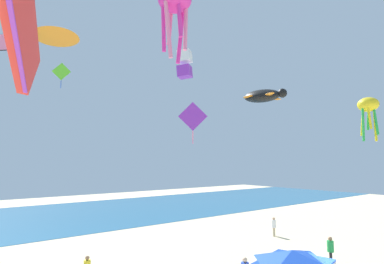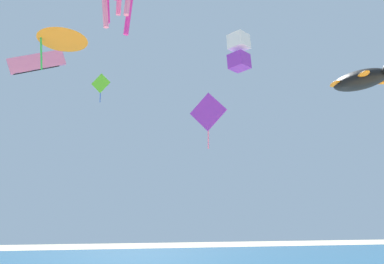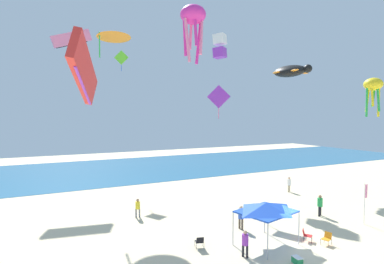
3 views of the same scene
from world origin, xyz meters
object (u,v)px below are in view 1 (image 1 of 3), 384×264
kite_diamond_purple (193,118)px  kite_diamond_lime (61,72)px  person_kite_handler (274,225)px  kite_turtle_black (263,96)px  person_beachcomber (330,248)px  kite_delta_orange (56,33)px  kite_box_white (185,64)px  kite_octopus_magenta (175,4)px  kite_octopus_yellow (368,107)px  kite_parafoil_red (21,26)px  canopy_tent (292,258)px

kite_diamond_purple → kite_diamond_lime: 17.51m
person_kite_handler → kite_diamond_purple: bearing=-36.9°
kite_turtle_black → person_beachcomber: bearing=-59.6°
person_kite_handler → kite_delta_orange: 26.02m
kite_diamond_purple → person_beachcomber: bearing=152.2°
kite_box_white → kite_delta_orange: 14.22m
person_kite_handler → kite_octopus_magenta: 21.77m
kite_delta_orange → kite_box_white: bearing=12.6°
kite_turtle_black → kite_octopus_yellow: size_ratio=1.45×
person_kite_handler → kite_diamond_lime: 27.52m
kite_delta_orange → kite_diamond_lime: 9.00m
person_beachcomber → kite_box_white: (-0.17, 16.46, 17.03)m
kite_parafoil_red → kite_diamond_lime: size_ratio=1.93×
kite_box_white → kite_diamond_lime: (-11.30, 7.65, -1.26)m
kite_parafoil_red → kite_delta_orange: bearing=-0.9°
kite_diamond_purple → kite_parafoil_red: (-14.85, -10.25, 0.39)m
kite_diamond_purple → kite_box_white: (4.68, 7.35, 7.40)m
person_kite_handler → kite_octopus_magenta: bearing=-11.4°
kite_box_white → person_kite_handler: bearing=-100.9°
kite_parafoil_red → kite_octopus_yellow: (26.26, 0.88, 0.50)m
kite_octopus_magenta → kite_turtle_black: size_ratio=0.85×
kite_box_white → kite_parafoil_red: 27.21m
kite_box_white → kite_delta_orange: size_ratio=0.73×
person_beachcomber → kite_octopus_magenta: (-10.75, 3.47, 15.52)m
canopy_tent → kite_diamond_lime: kite_diamond_lime is taller
person_beachcomber → kite_delta_orange: (-14.36, 15.64, 16.70)m
kite_octopus_magenta → kite_turtle_black: (18.88, 8.54, -1.81)m
person_kite_handler → kite_box_white: kite_box_white is taller
canopy_tent → kite_octopus_yellow: kite_octopus_yellow is taller
kite_parafoil_red → kite_diamond_lime: (8.23, 25.26, 5.74)m
kite_diamond_purple → kite_octopus_magenta: 10.07m
person_beachcomber → kite_diamond_purple: bearing=-85.8°
kite_box_white → kite_diamond_purple: bearing=-158.0°
kite_diamond_purple → canopy_tent: bearing=107.9°
canopy_tent → kite_diamond_lime: (-3.20, 26.73, 14.30)m
person_kite_handler → kite_octopus_yellow: (2.69, -7.92, 10.59)m
person_beachcomber → kite_box_white: 23.69m
kite_diamond_purple → kite_octopus_yellow: kite_octopus_yellow is taller
kite_diamond_purple → kite_turtle_black: 13.90m
kite_delta_orange → kite_diamond_purple: bearing=-25.2°
kite_box_white → kite_diamond_lime: size_ratio=1.10×
kite_parafoil_red → kite_octopus_magenta: bearing=-46.0°
kite_diamond_lime → canopy_tent: bearing=121.3°
person_beachcomber → kite_box_white: kite_box_white is taller
canopy_tent → kite_turtle_black: size_ratio=0.77×
kite_turtle_black → kite_octopus_yellow: (-1.56, -12.28, -3.18)m
person_beachcomber → kite_octopus_magenta: size_ratio=0.41×
person_beachcomber → kite_octopus_yellow: kite_octopus_yellow is taller
canopy_tent → kite_octopus_magenta: 15.51m
kite_diamond_purple → kite_delta_orange: bearing=-0.3°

